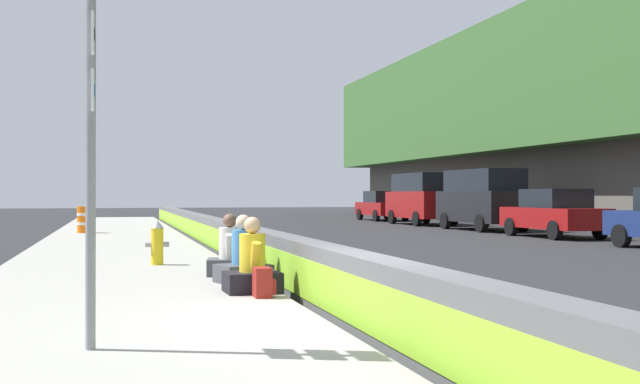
% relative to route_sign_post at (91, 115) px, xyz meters
% --- Properties ---
extents(ground_plane, '(160.00, 160.00, 0.00)m').
position_rel_route_sign_post_xyz_m(ground_plane, '(0.99, -2.91, -2.23)').
color(ground_plane, '#232326').
rests_on(ground_plane, ground).
extents(sidewalk_strip, '(80.00, 4.40, 0.14)m').
position_rel_route_sign_post_xyz_m(sidewalk_strip, '(0.99, -0.26, -2.16)').
color(sidewalk_strip, gray).
rests_on(sidewalk_strip, ground_plane).
extents(jersey_barrier, '(76.00, 0.45, 0.85)m').
position_rel_route_sign_post_xyz_m(jersey_barrier, '(0.99, -2.90, -1.81)').
color(jersey_barrier, '#545456').
rests_on(jersey_barrier, ground_plane).
extents(route_sign_post, '(0.44, 0.09, 3.60)m').
position_rel_route_sign_post_xyz_m(route_sign_post, '(0.00, 0.00, 0.00)').
color(route_sign_post, gray).
rests_on(route_sign_post, sidewalk_strip).
extents(fire_hydrant, '(0.26, 0.46, 0.88)m').
position_rel_route_sign_post_xyz_m(fire_hydrant, '(8.28, -1.01, -1.65)').
color(fire_hydrant, gold).
rests_on(fire_hydrant, sidewalk_strip).
extents(seated_person_foreground, '(0.68, 0.79, 1.07)m').
position_rel_route_sign_post_xyz_m(seated_person_foreground, '(3.60, -2.08, -1.76)').
color(seated_person_foreground, black).
rests_on(seated_person_foreground, sidewalk_strip).
extents(seated_person_middle, '(0.84, 0.91, 1.07)m').
position_rel_route_sign_post_xyz_m(seated_person_middle, '(4.80, -2.15, -1.76)').
color(seated_person_middle, '#424247').
rests_on(seated_person_middle, sidewalk_strip).
extents(seated_person_rear, '(0.76, 0.85, 1.05)m').
position_rel_route_sign_post_xyz_m(seated_person_rear, '(5.97, -2.10, -1.76)').
color(seated_person_rear, '#424247').
rests_on(seated_person_rear, sidewalk_strip).
extents(backpack, '(0.32, 0.28, 0.40)m').
position_rel_route_sign_post_xyz_m(backpack, '(3.04, -2.13, -1.90)').
color(backpack, maroon).
rests_on(backpack, sidewalk_strip).
extents(construction_barrel, '(0.54, 0.54, 0.95)m').
position_rel_route_sign_post_xyz_m(construction_barrel, '(21.72, 0.85, -1.61)').
color(construction_barrel, orange).
rests_on(construction_barrel, sidewalk_strip).
extents(parked_car_fourth, '(4.51, 1.97, 1.71)m').
position_rel_route_sign_post_xyz_m(parked_car_fourth, '(16.94, -15.15, -1.37)').
color(parked_car_fourth, maroon).
rests_on(parked_car_fourth, ground_plane).
extents(parked_car_midline, '(5.14, 2.18, 2.56)m').
position_rel_route_sign_post_xyz_m(parked_car_midline, '(22.49, -15.21, -0.88)').
color(parked_car_midline, black).
rests_on(parked_car_midline, ground_plane).
extents(parked_car_far, '(5.12, 2.15, 2.56)m').
position_rel_route_sign_post_xyz_m(parked_car_far, '(28.65, -14.99, -0.88)').
color(parked_car_far, maroon).
rests_on(parked_car_far, ground_plane).
extents(parked_car_farther, '(4.52, 1.99, 1.71)m').
position_rel_route_sign_post_xyz_m(parked_car_farther, '(35.08, -15.16, -1.37)').
color(parked_car_farther, maroon).
rests_on(parked_car_farther, ground_plane).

